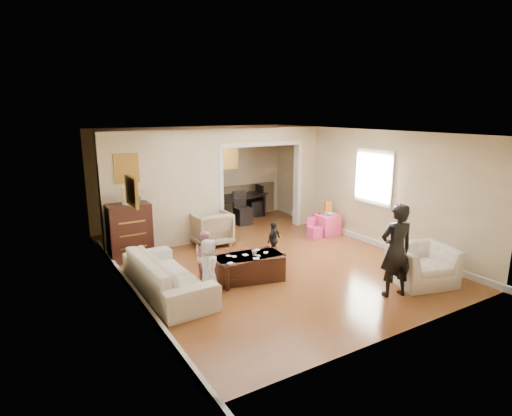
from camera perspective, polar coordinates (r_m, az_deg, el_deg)
floor at (r=8.68m, az=0.69°, el=-7.03°), size 7.00×7.00×0.00m
partition_left at (r=9.35m, az=-12.39°, el=2.42°), size 2.75×0.18×2.60m
partition_right at (r=11.17m, az=6.67°, el=4.36°), size 0.55×0.18×2.60m
partition_header at (r=10.27m, az=0.66°, el=10.00°), size 2.22×0.18×0.35m
window_pane at (r=9.69m, az=15.90°, el=4.09°), size 0.03×0.95×1.10m
framed_art_partition at (r=8.94m, az=-17.37°, el=5.22°), size 0.45×0.03×0.55m
framed_art_sofa_wall at (r=6.62m, az=-16.76°, el=2.19°), size 0.03×0.55×0.40m
framed_art_alcove at (r=11.75m, az=-3.59°, el=6.83°), size 0.45×0.03×0.55m
sofa at (r=7.20m, az=-12.05°, el=-8.90°), size 0.94×2.26×0.65m
armchair_back at (r=9.55m, az=-6.22°, el=-2.77°), size 0.83×0.86×0.77m
armchair_front at (r=7.97m, az=21.73°, el=-7.28°), size 1.25×1.16×0.68m
dresser at (r=8.89m, az=-16.96°, el=-3.16°), size 0.85×0.48×1.17m
table_lamp at (r=8.72m, az=-17.29°, el=1.66°), size 0.22×0.22×0.36m
potted_plant at (r=8.77m, az=-16.01°, el=1.60°), size 0.27×0.23×0.30m
coffee_table at (r=7.61m, az=-1.07°, el=-8.15°), size 1.34×0.89×0.46m
coffee_cup at (r=7.52m, az=-0.22°, el=-6.18°), size 0.12×0.12×0.09m
play_table at (r=10.44m, az=9.63°, el=-2.23°), size 0.54×0.54×0.51m
cereal_box at (r=10.50m, az=9.86°, el=0.11°), size 0.20×0.07×0.30m
cyan_cup at (r=10.27m, az=9.45°, el=-0.80°), size 0.08×0.08×0.08m
toy_block at (r=10.39m, az=8.76°, el=-0.70°), size 0.10×0.08×0.05m
play_bowl at (r=10.32m, az=10.34°, el=-0.85°), size 0.21×0.21×0.05m
dining_table at (r=11.76m, az=-3.38°, el=0.13°), size 2.13×1.46×0.69m
adult_person at (r=7.16m, az=18.70°, el=-5.56°), size 0.65×0.51×1.57m
child_kneel_a at (r=7.04m, az=-6.52°, el=-7.96°), size 0.46×0.54×0.94m
child_kneel_b at (r=7.48m, az=-6.92°, el=-6.62°), size 0.41×0.50×0.95m
child_toddler at (r=8.68m, az=2.46°, el=-4.35°), size 0.49×0.36×0.77m
craft_papers at (r=7.50m, az=-1.17°, el=-6.58°), size 0.93×0.51×0.00m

